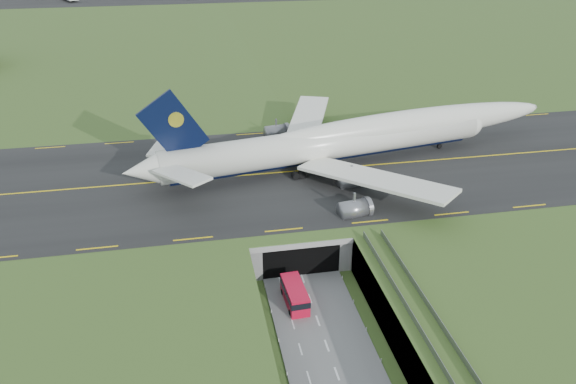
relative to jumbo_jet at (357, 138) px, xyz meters
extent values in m
plane|color=#425923|center=(-16.58, -35.14, -11.13)|extent=(900.00, 900.00, 0.00)
cube|color=gray|center=(-16.58, -35.14, -8.13)|extent=(800.00, 800.00, 6.00)
cube|color=slate|center=(-16.58, -42.64, -11.03)|extent=(12.00, 75.00, 0.20)
cube|color=black|center=(-16.58, -2.14, -5.04)|extent=(800.00, 44.00, 0.18)
cube|color=gray|center=(-16.58, -16.14, -5.63)|extent=(16.00, 22.00, 1.00)
cube|color=gray|center=(-23.58, -16.14, -8.13)|extent=(2.00, 22.00, 6.00)
cube|color=gray|center=(-9.58, -16.14, -8.13)|extent=(2.00, 22.00, 6.00)
cube|color=black|center=(-16.58, -21.14, -8.63)|extent=(12.00, 12.00, 5.00)
cube|color=#A8A8A3|center=(-16.58, -27.19, -5.53)|extent=(17.00, 0.50, 0.80)
cube|color=#A8A8A3|center=(-5.58, -53.64, -5.33)|extent=(3.00, 53.00, 0.50)
cube|color=gray|center=(-6.98, -53.64, -4.58)|extent=(0.06, 53.00, 1.00)
cube|color=gray|center=(-4.18, -53.64, -4.58)|extent=(0.06, 53.00, 1.00)
cylinder|color=#A8A8A3|center=(-5.58, -51.14, -8.33)|extent=(0.90, 0.90, 5.60)
cylinder|color=#A8A8A3|center=(-5.58, -39.14, -8.33)|extent=(0.90, 0.90, 5.60)
cylinder|color=white|center=(-6.04, -1.07, -0.25)|extent=(64.02, 17.06, 6.02)
sphere|color=white|center=(25.45, 4.50, -0.25)|extent=(6.84, 6.84, 5.90)
cone|color=white|center=(-40.30, -7.13, -0.25)|extent=(7.48, 6.78, 5.72)
ellipsoid|color=white|center=(10.97, 1.94, 1.11)|extent=(65.06, 16.79, 6.32)
ellipsoid|color=black|center=(24.52, 4.34, 0.50)|extent=(4.61, 3.33, 2.11)
cylinder|color=black|center=(-6.04, -1.07, -2.59)|extent=(60.26, 13.07, 2.53)
cube|color=white|center=(-6.80, 14.08, -1.19)|extent=(15.81, 28.74, 2.53)
cube|color=white|center=(-35.97, 0.80, 1.16)|extent=(7.22, 11.15, 0.96)
cube|color=white|center=(-1.57, -15.56, -1.19)|extent=(23.17, 25.82, 2.53)
cube|color=white|center=(-33.52, -13.09, 1.16)|extent=(9.71, 10.76, 0.96)
cube|color=black|center=(-34.28, -6.06, 6.81)|extent=(11.88, 2.64, 13.31)
cylinder|color=yellow|center=(-33.82, -5.98, 8.22)|extent=(2.71, 1.11, 2.63)
cylinder|color=slate|center=(-6.92, 7.85, -4.10)|extent=(5.36, 3.91, 3.10)
cylinder|color=slate|center=(-13.02, 16.80, -4.10)|extent=(5.36, 3.91, 3.10)
cylinder|color=slate|center=(-3.81, -9.75, -4.10)|extent=(5.36, 3.91, 3.10)
cylinder|color=slate|center=(-6.47, -20.24, -4.10)|extent=(5.36, 3.91, 3.10)
cylinder|color=black|center=(19.15, 3.39, -4.43)|extent=(1.10, 0.64, 1.03)
cube|color=black|center=(-10.20, -1.80, -4.29)|extent=(6.70, 7.46, 1.32)
cube|color=red|center=(-18.92, -33.65, -9.49)|extent=(3.03, 7.30, 2.87)
cube|color=black|center=(-18.92, -33.65, -8.92)|extent=(3.10, 7.40, 0.96)
cube|color=black|center=(-18.92, -33.65, -10.69)|extent=(2.82, 6.82, 0.48)
cylinder|color=black|center=(-20.04, -36.10, -10.60)|extent=(0.38, 0.88, 0.86)
cylinder|color=black|center=(-20.28, -31.32, -10.60)|extent=(0.38, 0.88, 0.86)
cylinder|color=black|center=(-17.56, -35.98, -10.60)|extent=(0.38, 0.88, 0.86)
cylinder|color=black|center=(-17.79, -31.20, -10.60)|extent=(0.38, 0.88, 0.86)
camera|label=1|loc=(-31.90, -97.02, 39.94)|focal=35.00mm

